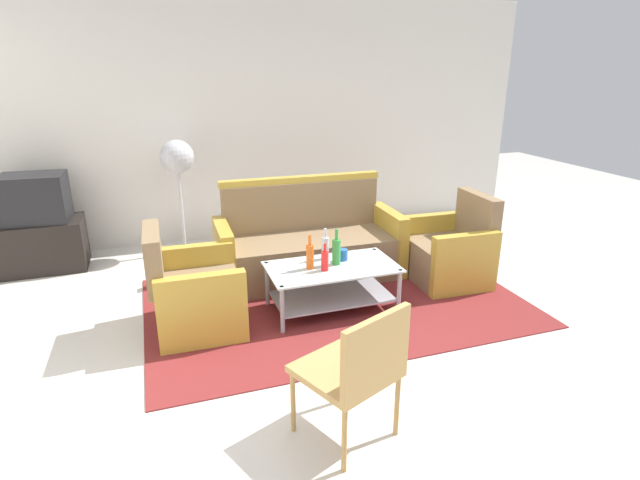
{
  "coord_description": "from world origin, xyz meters",
  "views": [
    {
      "loc": [
        -1.5,
        -3.0,
        2.04
      ],
      "look_at": [
        -0.23,
        0.73,
        0.65
      ],
      "focal_mm": 28.32,
      "sensor_mm": 36.0,
      "label": 1
    }
  ],
  "objects": [
    {
      "name": "rug",
      "position": [
        -0.05,
        0.83,
        0.01
      ],
      "size": [
        3.28,
        2.1,
        0.01
      ],
      "primitive_type": "cube",
      "color": "maroon",
      "rests_on": "ground"
    },
    {
      "name": "pedestal_fan",
      "position": [
        -1.22,
        2.6,
        1.01
      ],
      "size": [
        0.36,
        0.36,
        1.27
      ],
      "color": "#2D2D33",
      "rests_on": "ground"
    },
    {
      "name": "television",
      "position": [
        -2.63,
        2.55,
        0.76
      ],
      "size": [
        0.62,
        0.47,
        0.48
      ],
      "rotation": [
        0.0,
        0.0,
        3.09
      ],
      "color": "black",
      "rests_on": "tv_stand"
    },
    {
      "name": "coffee_table",
      "position": [
        -0.13,
        0.71,
        0.27
      ],
      "size": [
        1.1,
        0.6,
        0.4
      ],
      "color": "silver",
      "rests_on": "rug"
    },
    {
      "name": "cup",
      "position": [
        0.01,
        0.81,
        0.46
      ],
      "size": [
        0.08,
        0.08,
        0.1
      ],
      "primitive_type": "cylinder",
      "color": "#2659A5",
      "rests_on": "coffee_table"
    },
    {
      "name": "wall_back",
      "position": [
        0.0,
        3.06,
        1.4
      ],
      "size": [
        6.52,
        0.12,
        2.8
      ],
      "color": "silver",
      "rests_on": "ground"
    },
    {
      "name": "bottle_green",
      "position": [
        -0.08,
        0.75,
        0.53
      ],
      "size": [
        0.07,
        0.07,
        0.31
      ],
      "color": "#2D8C38",
      "rests_on": "coffee_table"
    },
    {
      "name": "tv_stand",
      "position": [
        -2.63,
        2.55,
        0.26
      ],
      "size": [
        0.8,
        0.5,
        0.52
      ],
      "primitive_type": "cube",
      "color": "black",
      "rests_on": "ground"
    },
    {
      "name": "couch",
      "position": [
        -0.09,
        1.49,
        0.32
      ],
      "size": [
        1.81,
        0.77,
        0.96
      ],
      "rotation": [
        0.0,
        0.0,
        3.12
      ],
      "color": "#7F6647",
      "rests_on": "rug"
    },
    {
      "name": "ground_plane",
      "position": [
        0.0,
        0.0,
        0.0
      ],
      "size": [
        14.0,
        14.0,
        0.0
      ],
      "primitive_type": "plane",
      "color": "beige"
    },
    {
      "name": "bottle_orange",
      "position": [
        -0.32,
        0.72,
        0.52
      ],
      "size": [
        0.06,
        0.06,
        0.3
      ],
      "color": "#D85919",
      "rests_on": "coffee_table"
    },
    {
      "name": "bottle_clear",
      "position": [
        -0.13,
        0.89,
        0.52
      ],
      "size": [
        0.06,
        0.06,
        0.28
      ],
      "color": "silver",
      "rests_on": "coffee_table"
    },
    {
      "name": "bottle_red",
      "position": [
        -0.22,
        0.65,
        0.5
      ],
      "size": [
        0.06,
        0.06,
        0.23
      ],
      "color": "red",
      "rests_on": "coffee_table"
    },
    {
      "name": "armchair_right",
      "position": [
        1.18,
        0.94,
        0.29
      ],
      "size": [
        0.73,
        0.79,
        0.85
      ],
      "rotation": [
        0.0,
        0.0,
        1.53
      ],
      "color": "#7F6647",
      "rests_on": "rug"
    },
    {
      "name": "wicker_chair",
      "position": [
        -0.56,
        -0.85,
        0.49
      ],
      "size": [
        0.63,
        0.63,
        0.84
      ],
      "rotation": [
        0.0,
        0.0,
        0.4
      ],
      "color": "#AD844C",
      "rests_on": "ground"
    },
    {
      "name": "armchair_left",
      "position": [
        -1.28,
        0.78,
        0.29
      ],
      "size": [
        0.71,
        0.77,
        0.85
      ],
      "rotation": [
        0.0,
        0.0,
        -1.59
      ],
      "color": "#7F6647",
      "rests_on": "rug"
    }
  ]
}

